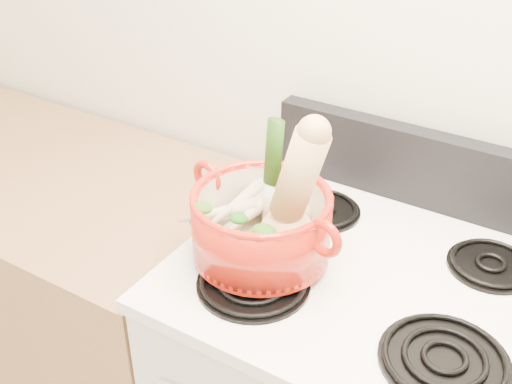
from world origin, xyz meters
The scene contains 23 objects.
wall_back centered at (0.00, 1.75, 1.30)m, with size 3.50×0.02×2.60m, color white.
cooktop centered at (0.00, 1.40, 0.93)m, with size 0.78×0.67×0.03m, color white.
control_backsplash centered at (0.00, 1.70, 1.04)m, with size 0.76×0.05×0.18m, color black.
counter_left centered at (-1.07, 1.40, 0.45)m, with size 1.36×0.65×0.90m, color #9B6F49.
burner_front_left centered at (-0.19, 1.24, 0.96)m, with size 0.22×0.22×0.02m, color black.
burner_front_right centered at (0.19, 1.24, 0.96)m, with size 0.22×0.22×0.02m, color black.
burner_back_left centered at (-0.19, 1.54, 0.96)m, with size 0.17×0.17×0.02m, color black.
burner_back_right centered at (0.19, 1.54, 0.96)m, with size 0.17×0.17×0.02m, color black.
dutch_oven centered at (-0.22, 1.32, 1.04)m, with size 0.28×0.28×0.14m, color #B61D0F.
pot_handle_left centered at (-0.37, 1.35, 1.08)m, with size 0.08×0.08×0.02m, color #B61D0F.
pot_handle_right centered at (-0.07, 1.29, 1.08)m, with size 0.08×0.08×0.02m, color #B61D0F.
squash centered at (-0.15, 1.31, 1.14)m, with size 0.12×0.12×0.28m, color tan, non-canonical shape.
leek centered at (-0.23, 1.38, 1.12)m, with size 0.04×0.04×0.25m, color beige.
ginger centered at (-0.21, 1.42, 1.02)m, with size 0.09×0.06×0.05m, color tan.
parsnip_0 centered at (-0.28, 1.37, 1.02)m, with size 0.04×0.04×0.19m, color beige.
parsnip_1 centered at (-0.31, 1.35, 1.03)m, with size 0.04×0.04×0.20m, color beige.
parsnip_2 centered at (-0.28, 1.38, 1.03)m, with size 0.04×0.04×0.17m, color beige.
parsnip_3 centered at (-0.32, 1.31, 1.04)m, with size 0.04×0.04×0.17m, color #F1E1C4.
parsnip_4 centered at (-0.26, 1.36, 1.04)m, with size 0.04×0.04×0.20m, color beige.
parsnip_5 centered at (-0.29, 1.36, 1.05)m, with size 0.04×0.04×0.21m, color beige.
carrot_0 centered at (-0.21, 1.30, 1.01)m, with size 0.03×0.03×0.14m, color #DF430B.
carrot_1 centered at (-0.25, 1.27, 1.02)m, with size 0.03×0.03×0.15m, color #B74E09.
carrot_2 centered at (-0.20, 1.31, 1.03)m, with size 0.04×0.04×0.19m, color #DA560A.
Camera 1 is at (0.32, 0.42, 1.77)m, focal length 45.00 mm.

